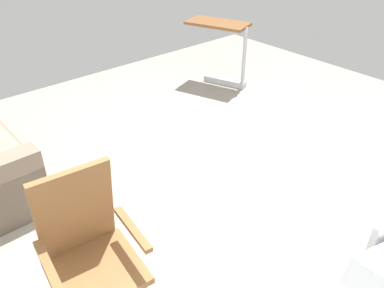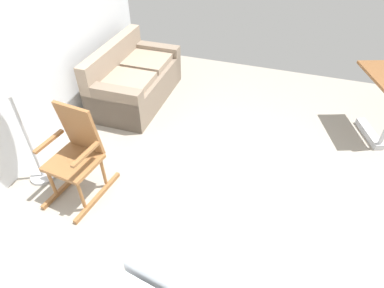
% 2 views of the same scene
% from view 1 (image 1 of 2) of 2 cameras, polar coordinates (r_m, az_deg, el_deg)
% --- Properties ---
extents(ground_plane, '(6.48, 6.48, 0.00)m').
position_cam_1_polar(ground_plane, '(3.59, 7.73, -5.71)').
color(ground_plane, gray).
extents(rocking_chair, '(0.81, 0.56, 1.05)m').
position_cam_1_polar(rocking_chair, '(2.33, -14.75, -15.71)').
color(rocking_chair, brown).
rests_on(rocking_chair, ground).
extents(overbed_table, '(0.89, 0.65, 0.84)m').
position_cam_1_polar(overbed_table, '(5.35, 4.52, 14.18)').
color(overbed_table, '#B2B5BA').
rests_on(overbed_table, ground).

